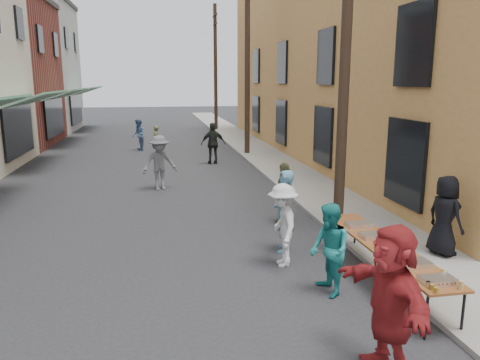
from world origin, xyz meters
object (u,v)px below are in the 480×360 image
object	(u,v)px
catering_tray_sausage	(438,280)
utility_pole_mid	(247,62)
guest_front_c	(329,250)
utility_pole_far	(216,68)
utility_pole_near	(346,44)
server	(445,215)
serving_table	(384,247)

from	to	relation	value
catering_tray_sausage	utility_pole_mid	bearing A→B (deg)	88.32
utility_pole_mid	catering_tray_sausage	distance (m)	17.44
utility_pole_mid	guest_front_c	bearing A→B (deg)	-95.97
catering_tray_sausage	utility_pole_far	bearing A→B (deg)	89.01
guest_front_c	catering_tray_sausage	bearing A→B (deg)	35.26
utility_pole_near	catering_tray_sausage	bearing A→B (deg)	-95.67
guest_front_c	utility_pole_near	bearing A→B (deg)	152.50
utility_pole_near	server	xyz separation A→B (m)	(1.30, -2.47, -3.56)
utility_pole_far	server	world-z (taller)	utility_pole_far
utility_pole_mid	utility_pole_far	bearing A→B (deg)	90.00
serving_table	catering_tray_sausage	size ratio (longest dim) A/B	8.00
utility_pole_far	serving_table	bearing A→B (deg)	-91.05
utility_pole_mid	utility_pole_far	xyz separation A→B (m)	(0.00, 12.00, 0.00)
catering_tray_sausage	guest_front_c	size ratio (longest dim) A/B	0.31
utility_pole_near	utility_pole_far	xyz separation A→B (m)	(0.00, 24.00, 0.00)
utility_pole_near	utility_pole_far	size ratio (longest dim) A/B	1.00
utility_pole_mid	catering_tray_sausage	world-z (taller)	utility_pole_mid
serving_table	catering_tray_sausage	xyz separation A→B (m)	(-0.00, -1.65, 0.08)
utility_pole_far	catering_tray_sausage	size ratio (longest dim) A/B	18.00
utility_pole_mid	serving_table	xyz separation A→B (m)	(-0.50, -15.39, -3.79)
catering_tray_sausage	guest_front_c	bearing A→B (deg)	128.44
serving_table	server	size ratio (longest dim) A/B	2.39
utility_pole_far	catering_tray_sausage	distance (m)	29.28
catering_tray_sausage	server	distance (m)	3.14
utility_pole_far	guest_front_c	distance (m)	27.90
utility_pole_far	serving_table	size ratio (longest dim) A/B	2.25
utility_pole_near	utility_pole_mid	size ratio (longest dim) A/B	1.00
serving_table	guest_front_c	distance (m)	1.16
utility_pole_near	serving_table	xyz separation A→B (m)	(-0.50, -3.39, -3.79)
utility_pole_near	server	size ratio (longest dim) A/B	5.38
serving_table	catering_tray_sausage	world-z (taller)	catering_tray_sausage
utility_pole_far	utility_pole_mid	bearing A→B (deg)	-90.00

